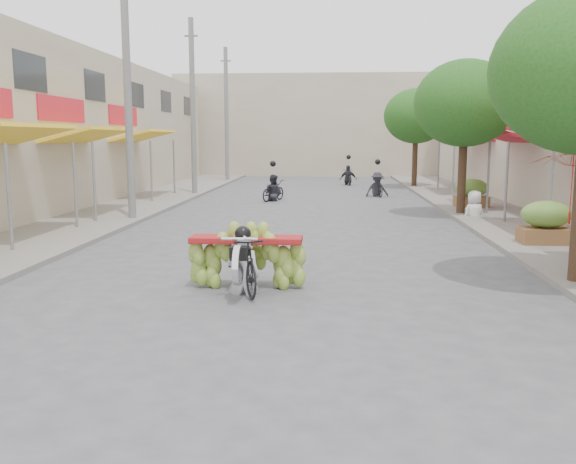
{
  "coord_description": "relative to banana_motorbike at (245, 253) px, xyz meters",
  "views": [
    {
      "loc": [
        1.0,
        -7.05,
        2.66
      ],
      "look_at": [
        0.27,
        3.01,
        1.1
      ],
      "focal_mm": 38.0,
      "sensor_mm": 36.0,
      "label": 1
    }
  ],
  "objects": [
    {
      "name": "utility_pole_mid",
      "position": [
        -4.9,
        8.69,
        3.36
      ],
      "size": [
        0.6,
        0.24,
        8.0
      ],
      "color": "slate",
      "rests_on": "ground"
    },
    {
      "name": "sidewalk_left",
      "position": [
        -6.5,
        11.69,
        -0.61
      ],
      "size": [
        4.0,
        60.0,
        0.12
      ],
      "primitive_type": "cube",
      "color": "gray",
      "rests_on": "ground"
    },
    {
      "name": "street_tree_far",
      "position": [
        5.9,
        22.69,
        3.12
      ],
      "size": [
        3.4,
        3.4,
        5.25
      ],
      "color": "#3A2719",
      "rests_on": "ground"
    },
    {
      "name": "utility_pole_far",
      "position": [
        -4.9,
        17.69,
        3.36
      ],
      "size": [
        0.6,
        0.24,
        8.0
      ],
      "color": "slate",
      "rests_on": "ground"
    },
    {
      "name": "market_umbrella",
      "position": [
        6.73,
        3.26,
        1.75
      ],
      "size": [
        2.21,
        2.21,
        1.63
      ],
      "rotation": [
        0.0,
        0.0,
        0.27
      ],
      "color": "#A81E16",
      "rests_on": "ground"
    },
    {
      "name": "ground",
      "position": [
        0.5,
        -3.31,
        -0.67
      ],
      "size": [
        120.0,
        120.0,
        0.0
      ],
      "primitive_type": "plane",
      "color": "#55555A",
      "rests_on": "ground"
    },
    {
      "name": "utility_pole_back",
      "position": [
        -4.9,
        26.69,
        3.36
      ],
      "size": [
        0.6,
        0.24,
        8.0
      ],
      "color": "slate",
      "rests_on": "ground"
    },
    {
      "name": "bg_motorbike_c",
      "position": [
        2.43,
        24.51,
        0.15
      ],
      "size": [
        1.01,
        1.56,
        1.95
      ],
      "color": "black",
      "rests_on": "ground"
    },
    {
      "name": "bg_motorbike_b",
      "position": [
        3.57,
        17.62,
        0.2
      ],
      "size": [
        1.16,
        1.64,
        1.95
      ],
      "color": "black",
      "rests_on": "ground"
    },
    {
      "name": "banana_motorbike",
      "position": [
        0.0,
        0.0,
        0.0
      ],
      "size": [
        2.2,
        1.89,
        1.96
      ],
      "color": "black",
      "rests_on": "ground"
    },
    {
      "name": "sidewalk_right",
      "position": [
        7.5,
        11.69,
        -0.61
      ],
      "size": [
        4.0,
        60.0,
        0.12
      ],
      "primitive_type": "cube",
      "color": "gray",
      "rests_on": "ground"
    },
    {
      "name": "street_tree_mid",
      "position": [
        5.9,
        10.69,
        3.12
      ],
      "size": [
        3.4,
        3.4,
        5.25
      ],
      "color": "#3A2719",
      "rests_on": "ground"
    },
    {
      "name": "bg_motorbike_a",
      "position": [
        -0.99,
        15.36,
        0.08
      ],
      "size": [
        1.19,
        1.66,
        1.95
      ],
      "color": "black",
      "rests_on": "ground"
    },
    {
      "name": "pedestrian",
      "position": [
        6.22,
        10.07,
        0.28
      ],
      "size": [
        0.94,
        0.77,
        1.65
      ],
      "rotation": [
        0.0,
        0.0,
        3.55
      ],
      "color": "white",
      "rests_on": "ground"
    },
    {
      "name": "far_building",
      "position": [
        0.5,
        34.69,
        2.83
      ],
      "size": [
        20.0,
        6.0,
        7.0
      ],
      "primitive_type": "cube",
      "color": "#B6A890",
      "rests_on": "ground"
    },
    {
      "name": "produce_crate_mid",
      "position": [
        6.7,
        4.69,
        0.05
      ],
      "size": [
        1.2,
        0.88,
        1.16
      ],
      "color": "brown",
      "rests_on": "ground"
    },
    {
      "name": "produce_crate_far",
      "position": [
        6.7,
        12.69,
        0.05
      ],
      "size": [
        1.2,
        0.88,
        1.16
      ],
      "color": "brown",
      "rests_on": "ground"
    }
  ]
}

